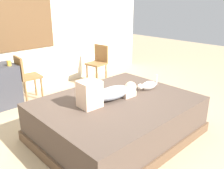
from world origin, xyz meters
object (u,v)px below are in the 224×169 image
object	(u,v)px
bed	(117,118)
chair_spare	(98,61)
cat	(148,85)
cup	(9,63)
person_lying	(107,93)
chair_by_desk	(25,75)

from	to	relation	value
bed	chair_spare	world-z (taller)	chair_spare
cat	cup	size ratio (longest dim) A/B	4.05
bed	person_lying	bearing A→B (deg)	140.49
chair_by_desk	cat	bearing A→B (deg)	-65.07
bed	cat	xyz separation A→B (m)	(0.62, -0.03, 0.34)
bed	cat	distance (m)	0.70
bed	cat	size ratio (longest dim) A/B	6.00
person_lying	cat	world-z (taller)	person_lying
bed	chair_spare	distance (m)	2.32
bed	cat	bearing A→B (deg)	-2.96
person_lying	chair_spare	bearing A→B (deg)	52.47
cat	chair_spare	size ratio (longest dim) A/B	0.41
person_lying	cat	bearing A→B (deg)	-9.13
bed	person_lying	size ratio (longest dim) A/B	2.24
cat	chair_by_desk	world-z (taller)	chair_by_desk
chair_spare	person_lying	bearing A→B (deg)	-127.53
chair_by_desk	bed	bearing A→B (deg)	-80.32
chair_by_desk	person_lying	bearing A→B (deg)	-82.80
chair_by_desk	chair_spare	world-z (taller)	same
chair_by_desk	chair_spare	size ratio (longest dim) A/B	1.00
bed	cup	xyz separation A→B (m)	(-0.62, 2.01, 0.52)
cat	chair_by_desk	bearing A→B (deg)	114.93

